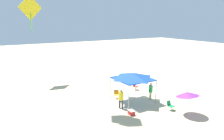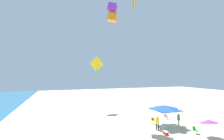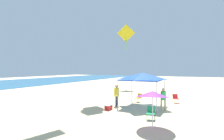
% 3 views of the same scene
% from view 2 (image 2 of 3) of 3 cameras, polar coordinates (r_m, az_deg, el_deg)
% --- Properties ---
extents(ground, '(120.00, 120.00, 0.10)m').
position_cam_2_polar(ground, '(26.19, 19.24, -17.81)').
color(ground, beige).
extents(canopy_tent, '(3.36, 3.30, 2.94)m').
position_cam_2_polar(canopy_tent, '(23.63, 18.92, -12.96)').
color(canopy_tent, '#B7B7BC').
rests_on(canopy_tent, ground).
extents(beach_umbrella, '(1.99, 1.96, 2.24)m').
position_cam_2_polar(beach_umbrella, '(21.78, 32.01, -15.71)').
color(beach_umbrella, silver).
rests_on(beach_umbrella, ground).
extents(folding_chair_right_of_tent, '(0.69, 0.61, 0.82)m').
position_cam_2_polar(folding_chair_right_of_tent, '(22.70, 28.35, -18.81)').
color(folding_chair_right_of_tent, black).
rests_on(folding_chair_right_of_tent, ground).
extents(folding_chair_facing_ocean, '(0.76, 0.69, 0.82)m').
position_cam_2_polar(folding_chair_facing_ocean, '(24.87, 14.93, -17.47)').
color(folding_chair_facing_ocean, black).
rests_on(folding_chair_facing_ocean, ground).
extents(folding_chair_left_of_tent, '(0.79, 0.74, 0.82)m').
position_cam_2_polar(folding_chair_left_of_tent, '(27.75, 19.31, -15.78)').
color(folding_chair_left_of_tent, black).
rests_on(folding_chair_left_of_tent, ground).
extents(cooler_box, '(0.63, 0.43, 0.40)m').
position_cam_2_polar(cooler_box, '(21.07, 19.19, -21.08)').
color(cooler_box, red).
rests_on(cooler_box, ground).
extents(person_near_umbrella, '(0.49, 0.45, 1.88)m').
position_cam_2_polar(person_near_umbrella, '(21.97, 16.36, -17.85)').
color(person_near_umbrella, '#33384C').
rests_on(person_near_umbrella, ground).
extents(person_by_tent, '(0.41, 0.41, 1.74)m').
position_cam_2_polar(person_by_tent, '(24.77, 23.34, -16.13)').
color(person_by_tent, '#C6B28C').
rests_on(person_by_tent, ground).
extents(kite_diamond_yellow, '(0.93, 3.00, 4.44)m').
position_cam_2_polar(kite_diamond_yellow, '(31.71, -5.62, 2.00)').
color(kite_diamond_yellow, yellow).
extents(kite_box_purple, '(1.84, 1.92, 2.93)m').
position_cam_2_polar(kite_box_purple, '(25.91, 0.13, 20.39)').
color(kite_box_purple, purple).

